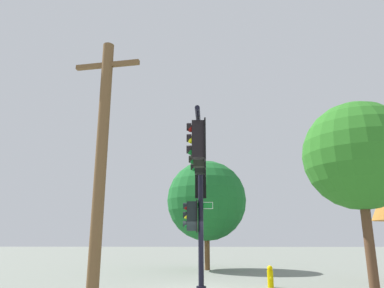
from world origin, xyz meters
The scene contains 5 objects.
signal_pole_assembly centered at (1.24, -0.10, 3.97)m, with size 5.24×1.15×6.09m.
utility_pole centered at (5.11, -2.51, 3.64)m, with size 0.42×1.79×7.04m.
fire_hydrant centered at (-1.24, 2.75, 0.41)m, with size 0.33×0.24×0.83m.
tree_near centered at (-8.75, 0.38, 4.17)m, with size 4.98×4.98×6.67m.
tree_mid centered at (2.97, 4.90, 4.37)m, with size 3.36×3.36×6.07m.
Camera 1 is at (13.77, -0.01, 1.94)m, focal length 33.10 mm.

